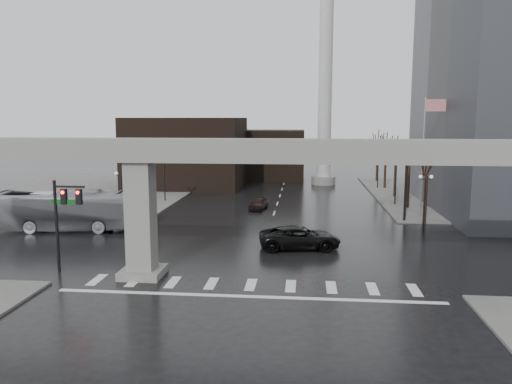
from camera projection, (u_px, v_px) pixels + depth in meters
The scene contains 24 objects.
ground at pixel (253, 279), 30.96m from camera, with size 160.00×160.00×0.00m, color black.
sidewalk_ne at pixel (483, 196), 63.89m from camera, with size 28.00×36.00×0.15m, color slate.
sidewalk_nw at pixel (93, 190), 68.90m from camera, with size 28.00×36.00×0.15m, color slate.
elevated_guideway at pixel (273, 169), 29.83m from camera, with size 48.00×2.60×8.70m.
building_far_left at pixel (187, 152), 72.93m from camera, with size 16.00×14.00×10.00m, color black.
building_far_mid at pixel (273, 155), 81.76m from camera, with size 10.00×10.00×8.00m, color black.
smokestack at pixel (325, 95), 73.72m from camera, with size 3.60×3.60×30.00m.
signal_mast_arm at pixel (366, 161), 47.75m from camera, with size 12.12×0.43×8.00m.
signal_left_pole at pixel (64, 210), 32.04m from camera, with size 2.30×0.30×6.00m.
flagpole_assembly at pixel (427, 142), 50.05m from camera, with size 2.06×0.12×12.00m.
lamp_right_0 at pixel (425, 194), 42.94m from camera, with size 1.22×0.32×5.11m.
lamp_right_1 at pixel (396, 175), 56.72m from camera, with size 1.22×0.32×5.11m.
lamp_right_2 at pixel (378, 164), 70.50m from camera, with size 1.22×0.32×5.11m.
lamp_left_0 at pixel (122, 189), 45.54m from camera, with size 1.22×0.32×5.11m.
lamp_left_1 at pixel (164, 173), 59.32m from camera, with size 1.22×0.32×5.11m.
lamp_left_2 at pixel (191, 163), 73.10m from camera, with size 1.22×0.32×5.11m.
tree_right_0 at pixel (426, 195), 46.89m from camera, with size 1.09×1.58×7.50m.
tree_right_1 at pixel (409, 183), 54.76m from camera, with size 1.09×1.61×7.67m.
tree_right_2 at pixel (396, 175), 62.63m from camera, with size 1.10×1.63×7.85m.
tree_right_3 at pixel (385, 168), 70.49m from camera, with size 1.11×1.66×8.02m.
tree_right_4 at pixel (377, 162), 78.36m from camera, with size 1.12×1.69×8.19m.
pickup_truck at pixel (300, 238), 38.20m from camera, with size 2.86×6.20×1.72m, color black.
city_bus at pixel (64, 210), 44.25m from camera, with size 3.04×12.99×3.62m, color #9E9EA2.
far_car at pixel (258, 203), 54.82m from camera, with size 1.58×3.92×1.33m, color black.
Camera 1 is at (3.12, -29.67, 9.91)m, focal length 35.00 mm.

